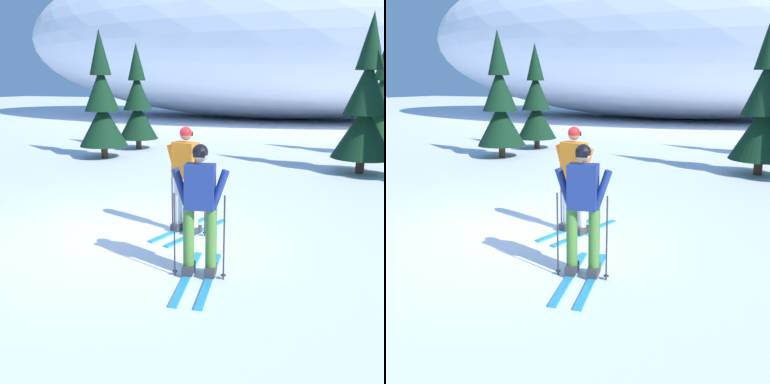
% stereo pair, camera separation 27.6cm
% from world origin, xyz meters
% --- Properties ---
extents(ground_plane, '(120.00, 120.00, 0.00)m').
position_xyz_m(ground_plane, '(0.00, 0.00, 0.00)').
color(ground_plane, white).
extents(skier_orange_jacket, '(0.84, 1.75, 1.84)m').
position_xyz_m(skier_orange_jacket, '(1.02, 0.50, 0.97)').
color(skier_orange_jacket, '#2893CC').
rests_on(skier_orange_jacket, ground).
extents(skier_navy_jacket, '(0.77, 1.71, 1.79)m').
position_xyz_m(skier_navy_jacket, '(1.89, -0.99, 0.93)').
color(skier_navy_jacket, '#2893CC').
rests_on(skier_navy_jacket, ground).
extents(pine_tree_far_left, '(1.64, 1.64, 4.25)m').
position_xyz_m(pine_tree_far_left, '(-4.75, 6.37, 1.78)').
color(pine_tree_far_left, '#47301E').
rests_on(pine_tree_far_left, ground).
extents(pine_tree_center_left, '(1.55, 1.55, 4.00)m').
position_xyz_m(pine_tree_center_left, '(-4.75, 8.69, 1.67)').
color(pine_tree_center_left, '#47301E').
rests_on(pine_tree_center_left, ground).
extents(pine_tree_center, '(1.70, 1.70, 4.40)m').
position_xyz_m(pine_tree_center, '(3.51, 7.15, 1.84)').
color(pine_tree_center, '#47301E').
rests_on(pine_tree_center, ground).
extents(snow_ridge_background, '(39.60, 20.31, 11.70)m').
position_xyz_m(snow_ridge_background, '(-3.86, 25.90, 5.85)').
color(snow_ridge_background, white).
rests_on(snow_ridge_background, ground).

